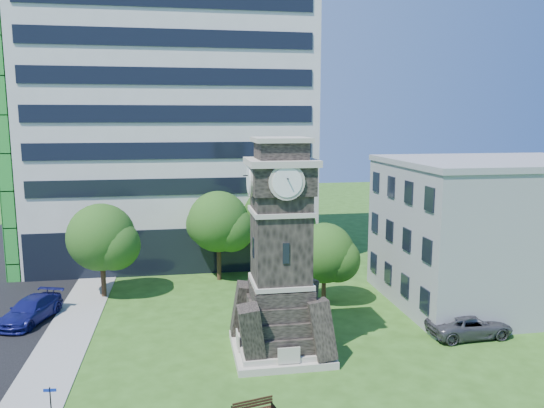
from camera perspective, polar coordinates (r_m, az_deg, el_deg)
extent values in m
plane|color=#2C5117|center=(29.38, -4.38, -17.60)|extent=(160.00, 160.00, 0.00)
cube|color=gray|center=(34.58, -21.58, -13.92)|extent=(3.00, 70.00, 0.06)
cube|color=#BBB6A3|center=(31.45, 0.91, -15.28)|extent=(5.40, 5.40, 0.40)
cube|color=#BBB6A3|center=(31.31, 0.91, -14.70)|extent=(4.80, 4.80, 0.30)
cube|color=black|center=(29.26, 0.94, -2.70)|extent=(3.00, 3.00, 6.40)
cube|color=#BBB6A3|center=(30.02, 0.93, -8.32)|extent=(3.25, 3.25, 0.25)
cube|color=#BBB6A3|center=(29.07, 0.95, -0.77)|extent=(3.25, 3.25, 0.25)
cube|color=black|center=(28.03, 1.51, -5.33)|extent=(0.35, 0.08, 1.10)
cube|color=black|center=(28.81, 0.96, 2.75)|extent=(3.30, 3.30, 1.60)
cube|color=#BBB6A3|center=(28.73, 0.96, 4.54)|extent=(3.70, 3.70, 0.35)
cylinder|color=white|center=(27.09, 1.65, 2.34)|extent=(1.56, 0.06, 1.56)
cylinder|color=white|center=(28.54, -2.54, 2.68)|extent=(0.06, 1.56, 1.56)
cube|color=black|center=(28.68, 0.97, 5.73)|extent=(2.60, 2.60, 0.90)
cube|color=#BBB6A3|center=(28.65, 0.97, 6.93)|extent=(3.00, 3.00, 0.25)
cube|color=silver|center=(52.15, -10.62, 9.88)|extent=(25.00, 15.00, 28.00)
cube|color=black|center=(46.32, -10.31, -4.99)|extent=(24.50, 0.80, 4.00)
cube|color=gray|center=(41.59, 23.00, -2.97)|extent=(15.00, 12.00, 10.00)
cube|color=gray|center=(40.88, 23.46, 4.18)|extent=(15.20, 12.20, 0.40)
imported|color=navy|center=(38.92, -24.52, -10.34)|extent=(3.73, 5.74, 1.55)
imported|color=#444348|center=(35.42, 20.47, -12.10)|extent=(5.27, 2.60, 1.44)
cube|color=#341B11|center=(25.07, -2.08, -20.63)|extent=(1.89, 0.04, 0.42)
cube|color=#0D1597|center=(25.05, -22.79, -17.99)|extent=(0.53, 0.04, 0.13)
cylinder|color=#332114|center=(41.90, -17.68, -7.76)|extent=(0.36, 0.36, 2.66)
sphere|color=#2D6B1F|center=(41.10, -17.90, -3.41)|extent=(4.98, 4.98, 4.98)
sphere|color=#2D6B1F|center=(40.60, -16.56, -4.25)|extent=(3.74, 3.74, 3.74)
sphere|color=#2D6B1F|center=(41.90, -18.94, -3.64)|extent=(3.49, 3.49, 3.49)
cylinder|color=#332114|center=(44.27, -5.72, -6.32)|extent=(0.37, 0.37, 2.85)
sphere|color=#2B671E|center=(43.47, -5.79, -1.89)|extent=(5.00, 5.00, 5.00)
sphere|color=#2B671E|center=(43.17, -4.41, -2.69)|extent=(3.75, 3.75, 3.75)
sphere|color=#2B671E|center=(44.10, -6.98, -2.17)|extent=(3.50, 3.50, 3.50)
cylinder|color=#332114|center=(46.39, 0.43, -5.62)|extent=(0.40, 0.40, 2.76)
sphere|color=#326B20|center=(45.65, 0.43, -1.52)|extent=(5.81, 5.81, 5.81)
sphere|color=#326B20|center=(45.41, 2.00, -2.28)|extent=(4.36, 4.36, 4.36)
sphere|color=#326B20|center=(46.25, -0.97, -1.77)|extent=(4.07, 4.07, 4.07)
cylinder|color=#332114|center=(38.86, 5.58, -9.06)|extent=(0.32, 0.32, 2.18)
sphere|color=#31591A|center=(38.11, 5.64, -5.25)|extent=(4.32, 4.32, 4.32)
sphere|color=#31591A|center=(38.05, 7.07, -5.96)|extent=(3.24, 3.24, 3.24)
sphere|color=#31591A|center=(38.49, 4.33, -5.46)|extent=(3.02, 3.02, 3.02)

